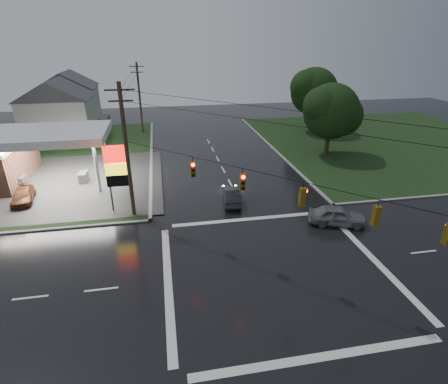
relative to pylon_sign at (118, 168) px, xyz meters
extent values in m
plane|color=black|center=(10.50, -10.50, -4.01)|extent=(120.00, 120.00, 0.00)
cube|color=black|center=(-15.50, 15.50, -3.97)|extent=(36.00, 36.00, 0.08)
cube|color=black|center=(36.50, 15.50, -3.97)|extent=(36.00, 36.00, 0.08)
cube|color=#2D2D2D|center=(-9.50, 7.50, -3.92)|extent=(26.00, 18.00, 0.02)
cylinder|color=silver|center=(-2.50, 4.50, -1.51)|extent=(0.30, 0.30, 5.00)
cylinder|color=silver|center=(-12.50, 10.50, -1.51)|extent=(0.30, 0.30, 5.00)
cylinder|color=silver|center=(-2.50, 10.50, -1.51)|extent=(0.30, 0.30, 5.00)
cube|color=silver|center=(-7.50, 7.50, 1.19)|extent=(12.00, 8.00, 0.80)
cube|color=white|center=(-7.50, 7.50, 0.77)|extent=(11.40, 7.40, 0.04)
cube|color=#59595E|center=(-10.50, 7.50, -3.46)|extent=(0.80, 1.60, 1.10)
cube|color=#59595E|center=(-4.50, 7.50, -3.46)|extent=(0.80, 1.60, 1.10)
cylinder|color=#59595E|center=(-0.80, 0.00, -1.01)|extent=(0.16, 0.16, 6.00)
cylinder|color=#59595E|center=(0.80, 0.00, -1.01)|extent=(0.16, 0.16, 6.00)
cube|color=red|center=(0.00, 0.00, 1.19)|extent=(2.00, 0.35, 1.40)
cube|color=yellow|center=(0.00, 0.00, -0.11)|extent=(2.00, 0.35, 1.00)
cube|color=black|center=(0.00, 0.00, -1.11)|extent=(2.00, 0.35, 1.00)
cylinder|color=#382619|center=(1.00, -1.00, 1.49)|extent=(0.32, 0.32, 11.00)
cube|color=#382619|center=(1.00, -1.00, 6.39)|extent=(2.20, 0.12, 0.12)
cube|color=#382619|center=(1.00, -1.00, 5.59)|extent=(1.80, 0.12, 0.12)
cylinder|color=#382619|center=(1.00, 27.50, 1.24)|extent=(0.32, 0.32, 10.50)
cube|color=#382619|center=(1.00, 27.50, 5.89)|extent=(2.20, 0.12, 0.12)
cube|color=#382619|center=(1.00, 27.50, 5.09)|extent=(1.80, 0.12, 0.12)
cube|color=#59470C|center=(5.75, -5.75, 1.59)|extent=(0.34, 0.34, 1.10)
cylinder|color=#FF0C07|center=(5.75, -5.95, 1.97)|extent=(0.22, 0.08, 0.22)
cube|color=#59470C|center=(8.60, -8.60, 1.59)|extent=(0.34, 0.34, 1.10)
cylinder|color=#FF0C07|center=(8.60, -8.80, 1.97)|extent=(0.22, 0.08, 0.22)
cube|color=#59470C|center=(11.45, -11.45, 1.59)|extent=(0.34, 0.34, 1.10)
cylinder|color=#FF0C07|center=(11.65, -11.45, 1.97)|extent=(0.08, 0.22, 0.22)
cube|color=#59470C|center=(14.30, -14.30, 1.59)|extent=(0.34, 0.34, 1.10)
cylinder|color=#FF0C07|center=(14.30, -14.10, 1.97)|extent=(0.22, 0.08, 0.22)
cylinder|color=#FF0C07|center=(16.58, -16.38, 1.97)|extent=(0.22, 0.08, 0.22)
cube|color=silver|center=(-10.50, 25.50, -1.01)|extent=(9.00, 8.00, 6.00)
cube|color=gray|center=(-5.20, 25.50, -3.61)|extent=(1.60, 4.80, 0.80)
cube|color=silver|center=(-11.50, 37.50, -1.01)|extent=(9.00, 8.00, 6.00)
cube|color=gray|center=(-6.20, 37.50, -3.61)|extent=(1.60, 4.80, 0.80)
cylinder|color=black|center=(24.50, 11.50, -1.49)|extent=(0.56, 0.56, 5.04)
sphere|color=black|center=(24.50, 11.50, 1.57)|extent=(6.80, 6.80, 6.80)
sphere|color=black|center=(26.20, 11.80, 0.94)|extent=(5.10, 5.10, 5.10)
sphere|color=black|center=(23.14, 11.10, 2.29)|extent=(4.76, 4.76, 4.76)
cylinder|color=black|center=(27.50, 23.50, -1.21)|extent=(0.56, 0.56, 5.60)
sphere|color=black|center=(27.50, 23.50, 2.19)|extent=(7.20, 7.20, 7.20)
sphere|color=black|center=(29.30, 23.80, 1.49)|extent=(5.40, 5.40, 5.40)
sphere|color=black|center=(26.06, 23.10, 2.99)|extent=(5.04, 5.04, 5.04)
imported|color=#21232A|center=(9.70, -0.07, -3.31)|extent=(1.97, 4.40, 1.40)
imported|color=slate|center=(17.29, -5.59, -3.24)|extent=(4.89, 3.17, 1.55)
imported|color=#532413|center=(-9.10, 3.50, -3.40)|extent=(2.29, 4.40, 1.22)
camera|label=1|loc=(3.74, -28.43, 10.01)|focal=28.00mm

